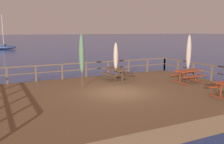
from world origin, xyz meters
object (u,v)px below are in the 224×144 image
at_px(picnic_table_mid_centre, 116,72).
at_px(patio_umbrella_short_back, 189,52).
at_px(patio_umbrella_tall_mid_left, 116,56).
at_px(patio_umbrella_tall_mid_right, 82,54).
at_px(picnic_table_mid_left, 188,73).
at_px(sailboat_distant, 2,47).

height_order(picnic_table_mid_centre, patio_umbrella_short_back, patio_umbrella_short_back).
bearing_deg(picnic_table_mid_centre, patio_umbrella_tall_mid_left, 81.15).
bearing_deg(patio_umbrella_short_back, patio_umbrella_tall_mid_right, 168.11).
bearing_deg(patio_umbrella_tall_mid_left, picnic_table_mid_left, -35.03).
height_order(patio_umbrella_short_back, patio_umbrella_tall_mid_right, patio_umbrella_tall_mid_right).
height_order(picnic_table_mid_left, patio_umbrella_tall_mid_right, patio_umbrella_tall_mid_right).
xyz_separation_m(picnic_table_mid_left, patio_umbrella_short_back, (-0.02, 0.03, 1.38)).
bearing_deg(picnic_table_mid_left, sailboat_distant, 100.24).
distance_m(picnic_table_mid_left, patio_umbrella_short_back, 1.38).
bearing_deg(sailboat_distant, patio_umbrella_tall_mid_right, -87.52).
height_order(patio_umbrella_short_back, sailboat_distant, sailboat_distant).
bearing_deg(patio_umbrella_tall_mid_left, patio_umbrella_short_back, -34.84).
xyz_separation_m(patio_umbrella_tall_mid_left, sailboat_distant, (-4.93, 46.17, -1.88)).
xyz_separation_m(picnic_table_mid_centre, patio_umbrella_short_back, (3.90, -2.65, 1.38)).
bearing_deg(picnic_table_mid_centre, picnic_table_mid_left, -34.35).
distance_m(picnic_table_mid_left, sailboat_distant, 49.71).
relative_size(patio_umbrella_short_back, sailboat_distant, 0.39).
distance_m(picnic_table_mid_left, picnic_table_mid_centre, 4.75).
bearing_deg(picnic_table_mid_left, patio_umbrella_tall_mid_left, 144.97).
xyz_separation_m(patio_umbrella_short_back, patio_umbrella_tall_mid_left, (-3.89, 2.71, -0.33)).
height_order(patio_umbrella_tall_mid_right, sailboat_distant, sailboat_distant).
distance_m(patio_umbrella_short_back, patio_umbrella_tall_mid_right, 6.92).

